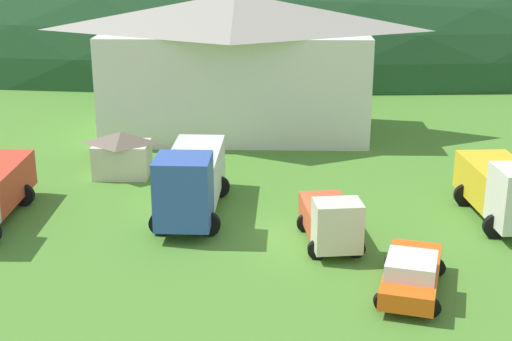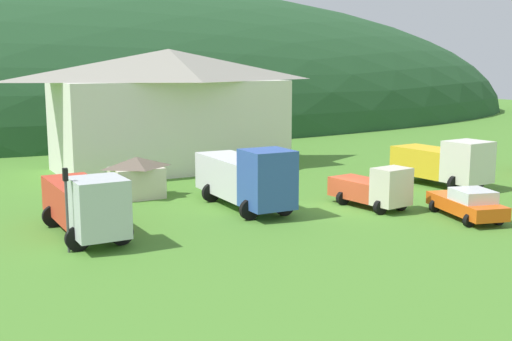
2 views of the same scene
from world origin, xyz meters
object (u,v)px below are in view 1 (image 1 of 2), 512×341
object	(u,v)px
heavy_rig_striped	(507,188)
traffic_cone_near_pickup	(426,260)
light_truck_cream	(331,220)
play_shed_cream	(122,153)
depot_building	(236,62)
box_truck_blue	(191,179)
service_pickup_orange	(412,273)

from	to	relation	value
heavy_rig_striped	traffic_cone_near_pickup	distance (m)	6.45
light_truck_cream	play_shed_cream	bearing A→B (deg)	-137.52
depot_building	play_shed_cream	bearing A→B (deg)	-122.06
play_shed_cream	box_truck_blue	world-z (taller)	box_truck_blue
light_truck_cream	service_pickup_orange	distance (m)	5.15
depot_building	play_shed_cream	world-z (taller)	depot_building
box_truck_blue	heavy_rig_striped	size ratio (longest dim) A/B	1.20
light_truck_cream	heavy_rig_striped	world-z (taller)	heavy_rig_striped
depot_building	heavy_rig_striped	size ratio (longest dim) A/B	2.62
traffic_cone_near_pickup	service_pickup_orange	bearing A→B (deg)	-111.63
play_shed_cream	heavy_rig_striped	size ratio (longest dim) A/B	0.46
depot_building	heavy_rig_striped	world-z (taller)	depot_building
service_pickup_orange	depot_building	bearing A→B (deg)	-146.53
service_pickup_orange	light_truck_cream	bearing A→B (deg)	-133.40
depot_building	light_truck_cream	xyz separation A→B (m)	(5.04, -18.55, -3.58)
heavy_rig_striped	service_pickup_orange	size ratio (longest dim) A/B	1.31
play_shed_cream	light_truck_cream	world-z (taller)	play_shed_cream
heavy_rig_striped	depot_building	bearing A→B (deg)	-144.51
light_truck_cream	heavy_rig_striped	size ratio (longest dim) A/B	0.73
traffic_cone_near_pickup	depot_building	bearing A→B (deg)	114.03
depot_building	light_truck_cream	world-z (taller)	depot_building
light_truck_cream	traffic_cone_near_pickup	size ratio (longest dim) A/B	8.81
depot_building	service_pickup_orange	distance (m)	24.51
box_truck_blue	traffic_cone_near_pickup	world-z (taller)	box_truck_blue
box_truck_blue	service_pickup_orange	xyz separation A→B (m)	(9.10, -7.79, -0.99)
play_shed_cream	box_truck_blue	size ratio (longest dim) A/B	0.39
light_truck_cream	traffic_cone_near_pickup	world-z (taller)	light_truck_cream
light_truck_cream	traffic_cone_near_pickup	xyz separation A→B (m)	(3.87, -1.43, -1.17)
depot_building	heavy_rig_striped	bearing A→B (deg)	-49.46
play_shed_cream	heavy_rig_striped	world-z (taller)	heavy_rig_striped
box_truck_blue	service_pickup_orange	distance (m)	12.02
depot_building	traffic_cone_near_pickup	size ratio (longest dim) A/B	31.82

